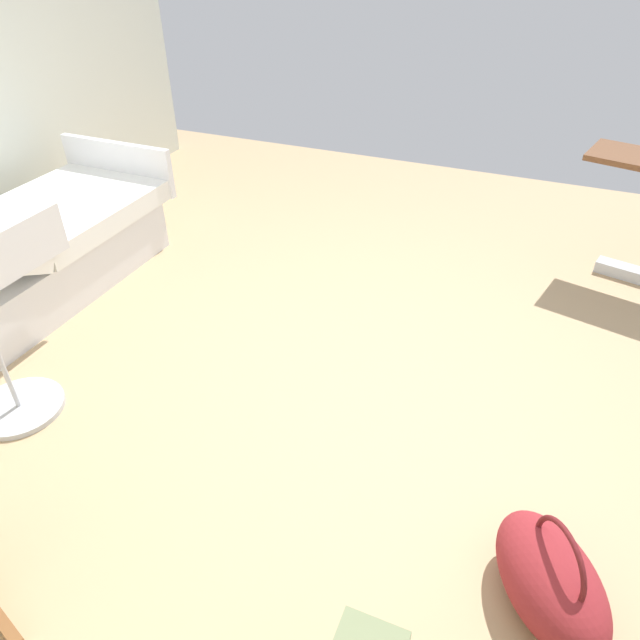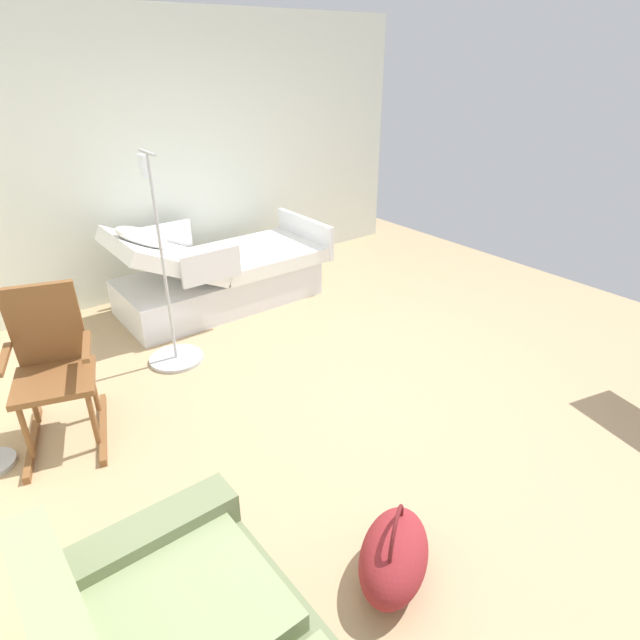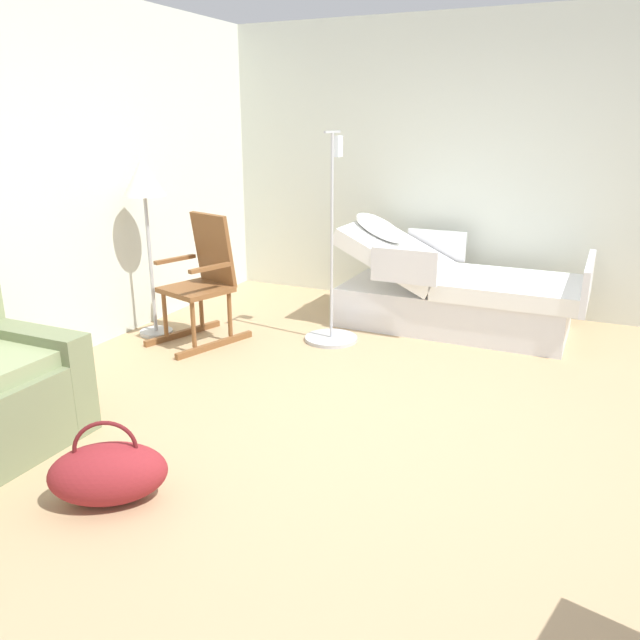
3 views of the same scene
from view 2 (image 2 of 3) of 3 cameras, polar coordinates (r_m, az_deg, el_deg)
ground_plane at (r=4.18m, az=3.50°, el=-6.71°), size 6.60×6.60×0.00m
side_wall at (r=5.84m, az=-14.54°, el=16.68°), size 0.10×5.48×2.70m
hospital_bed at (r=5.42m, az=-10.78°, el=4.70°), size 1.05×2.09×1.01m
rocking_chair at (r=3.81m, az=-26.70°, el=-4.61°), size 0.87×0.68×1.05m
duffel_bag at (r=2.81m, az=7.94°, el=-23.72°), size 0.58×0.64×0.43m
iv_pole at (r=4.50m, az=-15.53°, el=-1.39°), size 0.44×0.44×1.69m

